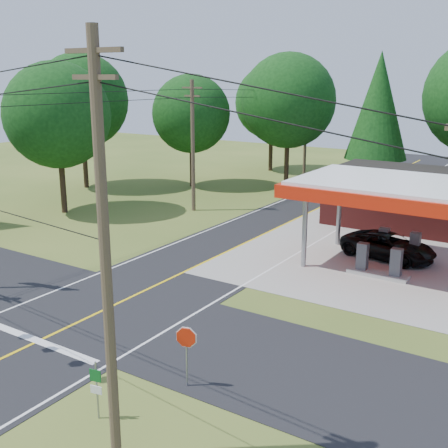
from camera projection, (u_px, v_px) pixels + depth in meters
The scene contains 12 objects.
ground at pixel (103, 311), 25.39m from camera, with size 120.00×120.00×0.00m, color #435C20.
main_highway at pixel (103, 311), 25.38m from camera, with size 8.00×120.00×0.02m, color black.
cross_road at pixel (103, 311), 25.38m from camera, with size 70.00×7.00×0.02m, color black.
lane_center_yellow at pixel (103, 310), 25.38m from camera, with size 0.15×110.00×0.00m, color yellow.
gas_canopy at pixel (394, 192), 30.07m from camera, with size 10.60×7.40×4.88m.
utility_pole_near_right at pixel (105, 254), 14.23m from camera, with size 1.80×0.30×11.50m.
utility_pole_far_left at pixel (193, 144), 42.84m from camera, with size 1.80×0.30×10.00m.
utility_pole_north at pixel (305, 132), 55.93m from camera, with size 0.30×0.30×9.50m.
treeline_backdrop at pixel (333, 114), 42.46m from camera, with size 70.27×51.59×13.30m.
suv_car at pixel (388, 246), 32.43m from camera, with size 5.37×5.37×1.49m, color black.
octagonal_stop_sign at pixel (186, 342), 18.83m from camera, with size 0.76×0.27×2.23m.
route_sign_post at pixel (96, 386), 17.16m from camera, with size 0.40×0.12×1.94m.
Camera 1 is at (17.42, -16.71, 10.36)m, focal length 45.00 mm.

